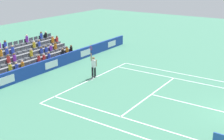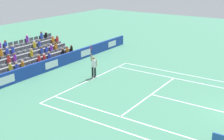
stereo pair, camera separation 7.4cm
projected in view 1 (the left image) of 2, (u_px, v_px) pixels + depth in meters
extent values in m
cube|color=white|center=(91.00, 80.00, 23.88)|extent=(10.97, 0.10, 0.01)
cube|color=white|center=(151.00, 94.00, 20.98)|extent=(8.23, 0.10, 0.01)
cube|color=white|center=(195.00, 105.00, 19.29)|extent=(0.10, 6.40, 0.01)
cube|color=white|center=(127.00, 119.00, 17.49)|extent=(0.10, 11.89, 0.01)
cube|color=white|center=(179.00, 79.00, 23.99)|extent=(0.10, 11.89, 0.01)
cube|color=white|center=(115.00, 128.00, 16.41)|extent=(0.10, 11.89, 0.01)
cube|color=white|center=(185.00, 74.00, 25.07)|extent=(0.10, 11.89, 0.01)
cube|color=white|center=(91.00, 80.00, 23.82)|extent=(0.10, 0.20, 0.01)
cube|color=#193899|center=(51.00, 64.00, 26.05)|extent=(23.98, 0.20, 1.08)
cube|color=white|center=(112.00, 44.00, 33.55)|extent=(1.53, 0.01, 0.60)
cube|color=white|center=(86.00, 53.00, 29.77)|extent=(1.53, 0.01, 0.60)
cube|color=white|center=(52.00, 64.00, 25.99)|extent=(1.53, 0.01, 0.60)
cube|color=white|center=(6.00, 80.00, 22.21)|extent=(1.53, 0.01, 0.60)
cylinder|color=black|center=(95.00, 72.00, 24.29)|extent=(0.16, 0.16, 0.90)
cylinder|color=black|center=(93.00, 73.00, 24.16)|extent=(0.16, 0.16, 0.90)
cube|color=white|center=(95.00, 77.00, 24.42)|extent=(0.20, 0.29, 0.08)
cube|color=white|center=(93.00, 77.00, 24.29)|extent=(0.20, 0.29, 0.08)
cube|color=white|center=(94.00, 64.00, 23.99)|extent=(0.33, 0.41, 0.60)
sphere|color=#9E7251|center=(93.00, 58.00, 23.84)|extent=(0.24, 0.24, 0.24)
cylinder|color=#9E7251|center=(91.00, 57.00, 23.67)|extent=(0.09, 0.09, 0.62)
cylinder|color=#9E7251|center=(96.00, 63.00, 24.07)|extent=(0.09, 0.09, 0.56)
cylinder|color=black|center=(91.00, 51.00, 23.53)|extent=(0.04, 0.04, 0.28)
torus|color=red|center=(91.00, 48.00, 23.44)|extent=(0.13, 0.30, 0.31)
sphere|color=#D1E533|center=(91.00, 45.00, 23.35)|extent=(0.07, 0.07, 0.07)
cube|color=#474C54|center=(215.00, 138.00, 11.87)|extent=(0.56, 0.05, 0.04)
cube|color=gray|center=(42.00, 66.00, 26.72)|extent=(8.68, 0.95, 0.42)
cube|color=#545960|center=(72.00, 53.00, 29.80)|extent=(0.48, 0.44, 0.20)
cube|color=#545960|center=(70.00, 50.00, 29.83)|extent=(0.48, 0.04, 0.30)
cube|color=#545960|center=(68.00, 54.00, 29.31)|extent=(0.48, 0.44, 0.20)
cube|color=#545960|center=(66.00, 52.00, 29.34)|extent=(0.48, 0.04, 0.30)
cube|color=#545960|center=(63.00, 56.00, 28.82)|extent=(0.48, 0.44, 0.20)
cube|color=#545960|center=(62.00, 53.00, 28.85)|extent=(0.48, 0.04, 0.30)
cube|color=#545960|center=(59.00, 57.00, 28.33)|extent=(0.48, 0.44, 0.20)
cube|color=#545960|center=(57.00, 54.00, 28.36)|extent=(0.48, 0.04, 0.30)
cube|color=#545960|center=(54.00, 59.00, 27.84)|extent=(0.48, 0.44, 0.20)
cube|color=#545960|center=(53.00, 56.00, 27.87)|extent=(0.48, 0.04, 0.30)
cube|color=#545960|center=(50.00, 60.00, 27.36)|extent=(0.48, 0.44, 0.20)
cube|color=#545960|center=(48.00, 57.00, 27.38)|extent=(0.48, 0.04, 0.30)
cube|color=#545960|center=(45.00, 62.00, 26.87)|extent=(0.48, 0.44, 0.20)
cube|color=#545960|center=(43.00, 59.00, 26.89)|extent=(0.48, 0.04, 0.30)
cube|color=#545960|center=(40.00, 63.00, 26.38)|extent=(0.48, 0.44, 0.20)
cube|color=#545960|center=(38.00, 60.00, 26.40)|extent=(0.48, 0.04, 0.30)
cube|color=#545960|center=(34.00, 65.00, 25.89)|extent=(0.48, 0.44, 0.20)
cube|color=#545960|center=(33.00, 62.00, 25.91)|extent=(0.48, 0.04, 0.30)
cube|color=#545960|center=(29.00, 67.00, 25.40)|extent=(0.48, 0.44, 0.20)
cube|color=#545960|center=(27.00, 64.00, 25.43)|extent=(0.48, 0.04, 0.30)
cube|color=#545960|center=(23.00, 69.00, 24.91)|extent=(0.48, 0.44, 0.20)
cube|color=#545960|center=(21.00, 66.00, 24.94)|extent=(0.48, 0.04, 0.30)
cube|color=#545960|center=(17.00, 71.00, 24.42)|extent=(0.48, 0.44, 0.20)
cube|color=#545960|center=(15.00, 67.00, 24.45)|extent=(0.48, 0.04, 0.30)
cube|color=#545960|center=(11.00, 73.00, 23.93)|extent=(0.48, 0.44, 0.20)
cube|color=#545960|center=(9.00, 69.00, 23.96)|extent=(0.48, 0.04, 0.30)
cube|color=#545960|center=(5.00, 75.00, 23.44)|extent=(0.48, 0.44, 0.20)
cube|color=#545960|center=(3.00, 71.00, 23.47)|extent=(0.48, 0.04, 0.30)
cube|color=gray|center=(35.00, 62.00, 27.15)|extent=(8.68, 0.95, 0.84)
cube|color=#545960|center=(65.00, 48.00, 30.17)|extent=(0.48, 0.44, 0.20)
cube|color=#545960|center=(63.00, 45.00, 30.20)|extent=(0.48, 0.04, 0.30)
cube|color=#545960|center=(60.00, 49.00, 29.68)|extent=(0.48, 0.44, 0.20)
cube|color=#545960|center=(59.00, 46.00, 29.71)|extent=(0.48, 0.04, 0.30)
cube|color=#545960|center=(56.00, 50.00, 29.19)|extent=(0.48, 0.44, 0.20)
cube|color=#545960|center=(54.00, 47.00, 29.22)|extent=(0.48, 0.04, 0.30)
cube|color=#545960|center=(52.00, 51.00, 28.70)|extent=(0.48, 0.44, 0.20)
cube|color=#545960|center=(50.00, 49.00, 28.73)|extent=(0.48, 0.04, 0.30)
cube|color=#545960|center=(47.00, 53.00, 28.21)|extent=(0.48, 0.44, 0.20)
cube|color=#545960|center=(45.00, 50.00, 28.24)|extent=(0.48, 0.04, 0.30)
cube|color=#545960|center=(42.00, 54.00, 27.72)|extent=(0.48, 0.44, 0.20)
cube|color=#545960|center=(40.00, 51.00, 27.75)|extent=(0.48, 0.04, 0.30)
cube|color=#545960|center=(37.00, 56.00, 27.23)|extent=(0.48, 0.44, 0.20)
cube|color=#545960|center=(35.00, 53.00, 27.26)|extent=(0.48, 0.04, 0.30)
cube|color=#545960|center=(32.00, 57.00, 26.75)|extent=(0.48, 0.44, 0.20)
cube|color=#545960|center=(30.00, 54.00, 26.77)|extent=(0.48, 0.04, 0.30)
cube|color=#545960|center=(27.00, 59.00, 26.26)|extent=(0.48, 0.44, 0.20)
cube|color=#545960|center=(25.00, 56.00, 26.28)|extent=(0.48, 0.04, 0.30)
cube|color=#545960|center=(21.00, 60.00, 25.77)|extent=(0.48, 0.44, 0.20)
cube|color=#545960|center=(19.00, 57.00, 25.79)|extent=(0.48, 0.04, 0.30)
cube|color=#545960|center=(15.00, 62.00, 25.28)|extent=(0.48, 0.44, 0.20)
cube|color=#545960|center=(14.00, 59.00, 25.31)|extent=(0.48, 0.04, 0.30)
cube|color=#545960|center=(9.00, 64.00, 24.79)|extent=(0.48, 0.44, 0.20)
cube|color=#545960|center=(7.00, 61.00, 24.82)|extent=(0.48, 0.04, 0.30)
cube|color=#545960|center=(3.00, 66.00, 24.30)|extent=(0.48, 0.44, 0.20)
cube|color=#545960|center=(1.00, 63.00, 24.33)|extent=(0.48, 0.04, 0.30)
cube|color=gray|center=(28.00, 58.00, 27.59)|extent=(8.68, 0.95, 1.26)
cube|color=#545960|center=(58.00, 42.00, 30.54)|extent=(0.48, 0.44, 0.20)
cube|color=#545960|center=(56.00, 40.00, 30.56)|extent=(0.48, 0.04, 0.30)
cube|color=#545960|center=(53.00, 44.00, 30.05)|extent=(0.48, 0.44, 0.20)
cube|color=#545960|center=(52.00, 41.00, 30.08)|extent=(0.48, 0.04, 0.30)
cube|color=#545960|center=(49.00, 45.00, 29.56)|extent=(0.48, 0.44, 0.20)
cube|color=#545960|center=(47.00, 42.00, 29.59)|extent=(0.48, 0.04, 0.30)
cube|color=#545960|center=(44.00, 46.00, 29.07)|extent=(0.48, 0.44, 0.20)
cube|color=#545960|center=(43.00, 43.00, 29.10)|extent=(0.48, 0.04, 0.30)
cube|color=#545960|center=(40.00, 47.00, 28.58)|extent=(0.48, 0.44, 0.20)
cube|color=#545960|center=(38.00, 44.00, 28.61)|extent=(0.48, 0.04, 0.30)
cube|color=#545960|center=(35.00, 49.00, 28.09)|extent=(0.48, 0.44, 0.20)
cube|color=#545960|center=(33.00, 46.00, 28.12)|extent=(0.48, 0.04, 0.30)
cube|color=#545960|center=(30.00, 50.00, 27.60)|extent=(0.48, 0.44, 0.20)
cube|color=#545960|center=(28.00, 47.00, 27.63)|extent=(0.48, 0.04, 0.30)
cube|color=#545960|center=(25.00, 51.00, 27.11)|extent=(0.48, 0.44, 0.20)
cube|color=#545960|center=(23.00, 48.00, 27.14)|extent=(0.48, 0.04, 0.30)
cube|color=#545960|center=(19.00, 53.00, 26.63)|extent=(0.48, 0.44, 0.20)
cube|color=#545960|center=(17.00, 50.00, 26.65)|extent=(0.48, 0.04, 0.30)
cube|color=#545960|center=(14.00, 54.00, 26.14)|extent=(0.48, 0.44, 0.20)
cube|color=#545960|center=(12.00, 51.00, 26.16)|extent=(0.48, 0.04, 0.30)
cube|color=#545960|center=(8.00, 56.00, 25.65)|extent=(0.48, 0.44, 0.20)
cube|color=#545960|center=(6.00, 53.00, 25.67)|extent=(0.48, 0.04, 0.30)
cube|color=#545960|center=(2.00, 57.00, 25.16)|extent=(0.48, 0.44, 0.20)
cube|color=#545960|center=(0.00, 54.00, 25.19)|extent=(0.48, 0.04, 0.30)
cube|color=gray|center=(21.00, 54.00, 28.02)|extent=(8.68, 0.95, 1.68)
cube|color=#545960|center=(51.00, 37.00, 30.91)|extent=(0.48, 0.44, 0.20)
cube|color=#545960|center=(49.00, 35.00, 30.93)|extent=(0.48, 0.04, 0.30)
cube|color=#545960|center=(46.00, 38.00, 30.42)|extent=(0.48, 0.44, 0.20)
cube|color=#545960|center=(45.00, 36.00, 30.44)|extent=(0.48, 0.04, 0.30)
cube|color=#545960|center=(42.00, 40.00, 29.93)|extent=(0.48, 0.44, 0.20)
cube|color=#545960|center=(40.00, 37.00, 29.95)|extent=(0.48, 0.04, 0.30)
cube|color=#545960|center=(37.00, 41.00, 29.44)|extent=(0.48, 0.44, 0.20)
cube|color=#545960|center=(36.00, 38.00, 29.47)|extent=(0.48, 0.04, 0.30)
cube|color=#545960|center=(33.00, 42.00, 28.95)|extent=(0.48, 0.44, 0.20)
cube|color=#545960|center=(31.00, 39.00, 28.98)|extent=(0.48, 0.04, 0.30)
cube|color=#545960|center=(28.00, 43.00, 28.46)|extent=(0.48, 0.44, 0.20)
cube|color=#545960|center=(26.00, 40.00, 28.49)|extent=(0.48, 0.04, 0.30)
cube|color=#545960|center=(23.00, 44.00, 27.97)|extent=(0.48, 0.44, 0.20)
cube|color=#545960|center=(21.00, 41.00, 28.00)|extent=(0.48, 0.04, 0.30)
cube|color=#545960|center=(17.00, 46.00, 27.48)|extent=(0.48, 0.44, 0.20)
cube|color=#545960|center=(16.00, 43.00, 27.51)|extent=(0.48, 0.04, 0.30)
cube|color=#545960|center=(12.00, 47.00, 26.99)|extent=(0.48, 0.44, 0.20)
cube|color=#545960|center=(10.00, 44.00, 27.02)|extent=(0.48, 0.04, 0.30)
cube|color=#545960|center=(6.00, 48.00, 26.51)|extent=(0.48, 0.44, 0.20)
cube|color=#545960|center=(4.00, 45.00, 26.53)|extent=(0.48, 0.04, 0.30)
cube|color=#545960|center=(0.00, 50.00, 26.02)|extent=(0.48, 0.44, 0.20)
cylinder|color=black|center=(71.00, 49.00, 29.71)|extent=(0.28, 0.28, 0.52)
sphere|color=brown|center=(71.00, 46.00, 29.60)|extent=(0.20, 0.20, 0.20)
cylinder|color=blue|center=(49.00, 56.00, 27.27)|extent=(0.28, 0.28, 0.49)
sphere|color=#9E7251|center=(49.00, 53.00, 27.16)|extent=(0.20, 0.20, 0.20)
cylinder|color=blue|center=(41.00, 36.00, 29.84)|extent=(0.28, 0.28, 0.52)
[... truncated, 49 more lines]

